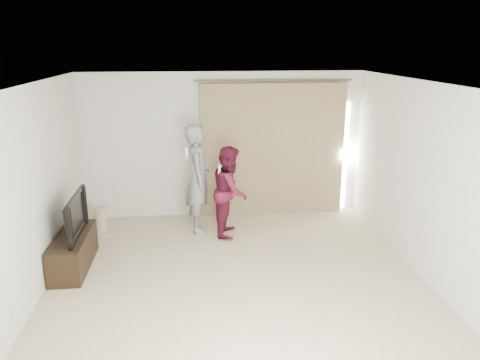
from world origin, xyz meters
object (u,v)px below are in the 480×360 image
object	(u,v)px
tv	(69,216)
person_man	(199,178)
tv_console	(73,251)
person_woman	(230,191)

from	to	relation	value
tv	person_man	size ratio (longest dim) A/B	0.57
tv_console	tv	world-z (taller)	tv
person_man	tv_console	bearing A→B (deg)	-146.09
person_woman	person_man	bearing A→B (deg)	157.39
tv	person_woman	bearing A→B (deg)	-66.91
tv_console	person_man	distance (m)	2.27
tv_console	person_woman	distance (m)	2.57
tv_console	person_man	world-z (taller)	person_man
tv_console	person_woman	world-z (taller)	person_woman
tv_console	person_woman	size ratio (longest dim) A/B	0.84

